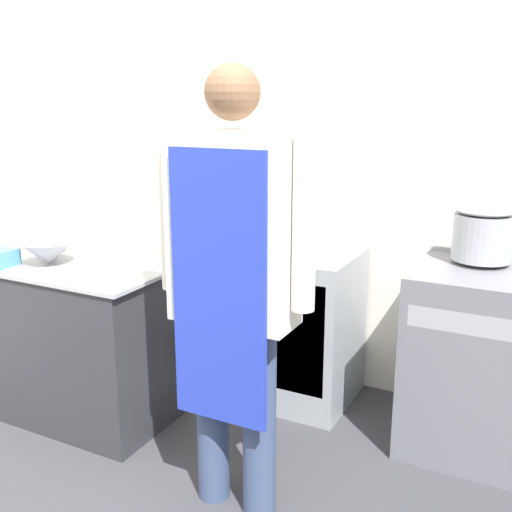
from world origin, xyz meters
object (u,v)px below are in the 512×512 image
(stock_pot, at_px, (483,233))
(mixing_bowl, at_px, (48,253))
(person_cook, at_px, (233,270))
(fridge_unit, at_px, (296,326))
(plastic_tub, at_px, (1,258))

(stock_pot, bearing_deg, mixing_bowl, -157.92)
(person_cook, bearing_deg, fridge_unit, 99.24)
(person_cook, xyz_separation_m, plastic_tub, (-1.47, 0.11, -0.15))
(plastic_tub, height_order, stock_pot, stock_pot)
(mixing_bowl, height_order, plastic_tub, mixing_bowl)
(plastic_tub, bearing_deg, mixing_bowl, 33.96)
(person_cook, distance_m, plastic_tub, 1.48)
(plastic_tub, bearing_deg, person_cook, -4.26)
(fridge_unit, bearing_deg, person_cook, -80.76)
(plastic_tub, xyz_separation_m, stock_pot, (2.26, 0.97, 0.17))
(fridge_unit, distance_m, stock_pot, 1.16)
(mixing_bowl, xyz_separation_m, plastic_tub, (-0.20, -0.14, -0.02))
(mixing_bowl, bearing_deg, stock_pot, 22.08)
(fridge_unit, xyz_separation_m, person_cook, (0.17, -1.03, 0.62))
(fridge_unit, bearing_deg, mixing_bowl, -144.41)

